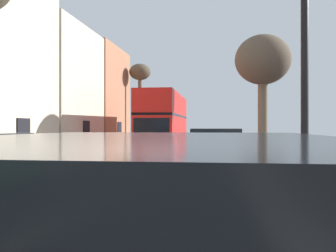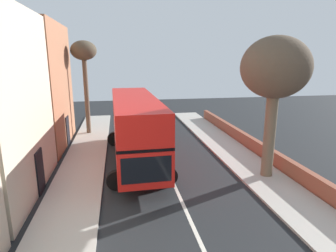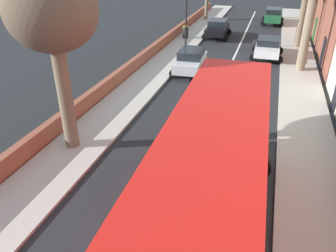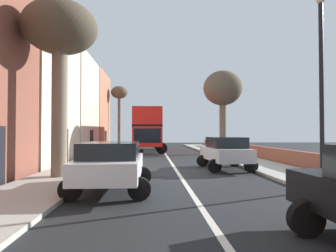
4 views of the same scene
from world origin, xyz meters
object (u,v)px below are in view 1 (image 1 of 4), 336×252
at_px(double_decker_bus, 164,118).
at_px(street_tree_left_4, 140,76).
at_px(street_tree_right_1, 263,62).
at_px(parked_car_silver_right_0, 215,149).
at_px(lamppost_right, 305,14).

bearing_deg(double_decker_bus, street_tree_left_4, 115.56).
distance_m(double_decker_bus, street_tree_left_4, 9.17).
bearing_deg(street_tree_left_4, street_tree_right_1, -46.59).
relative_size(parked_car_silver_right_0, lamppost_right, 0.66).
relative_size(street_tree_right_1, street_tree_left_4, 0.97).
bearing_deg(parked_car_silver_right_0, lamppost_right, -71.96).
bearing_deg(street_tree_left_4, lamppost_right, -71.02).
bearing_deg(double_decker_bus, parked_car_silver_right_0, -74.16).
xyz_separation_m(double_decker_bus, parked_car_silver_right_0, (4.20, -14.81, -1.42)).
xyz_separation_m(double_decker_bus, street_tree_left_4, (-3.53, 7.39, 4.14)).
relative_size(parked_car_silver_right_0, street_tree_right_1, 0.57).
xyz_separation_m(parked_car_silver_right_0, street_tree_left_4, (-7.73, 22.20, 5.55)).
distance_m(street_tree_left_4, lamppost_right, 29.43).
relative_size(parked_car_silver_right_0, street_tree_left_4, 0.55).
relative_size(double_decker_bus, street_tree_right_1, 1.50).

